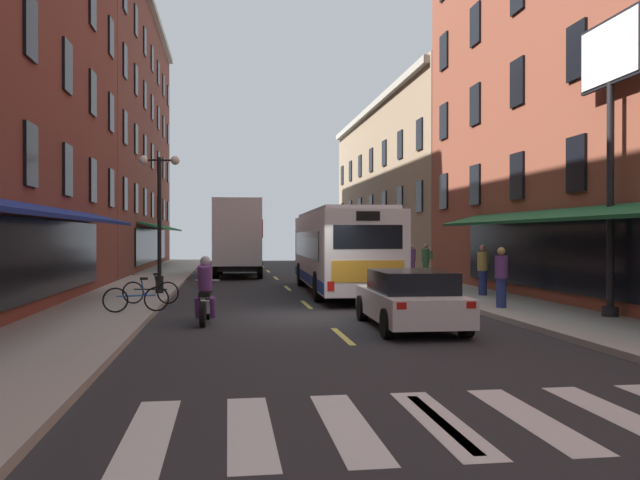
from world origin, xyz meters
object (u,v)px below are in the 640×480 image
sedan_near (410,299)px  pedestrian_near (426,261)px  pedestrian_rear (483,269)px  motorcycle_rider (205,295)px  transit_bus (340,250)px  street_lamp_twin (159,217)px  pedestrian_mid (501,277)px  bicycle_near (151,292)px  bicycle_mid (136,298)px  billboard_sign (611,91)px  box_truck (239,238)px  pedestrian_far (412,260)px  sedan_mid (238,257)px

sedan_near → pedestrian_near: pedestrian_near is taller
pedestrian_near → pedestrian_rear: pedestrian_rear is taller
pedestrian_near → motorcycle_rider: bearing=163.1°
transit_bus → street_lamp_twin: 6.75m
pedestrian_mid → pedestrian_near: bearing=16.0°
pedestrian_mid → bicycle_near: bearing=99.2°
bicycle_near → bicycle_mid: bearing=-93.6°
billboard_sign → pedestrian_rear: 7.73m
pedestrian_near → box_truck: bearing=76.7°
bicycle_near → street_lamp_twin: size_ratio=0.35×
transit_bus → box_truck: 10.97m
pedestrian_far → pedestrian_rear: 10.58m
billboard_sign → street_lamp_twin: billboard_sign is taller
bicycle_near → pedestrian_near: (11.34, 9.18, 0.52)m
billboard_sign → box_truck: (-8.91, 19.49, -3.74)m
pedestrian_rear → sedan_near: bearing=-68.3°
sedan_near → bicycle_mid: size_ratio=2.60×
sedan_mid → pedestrian_mid: (6.97, -26.19, 0.28)m
box_truck → pedestrian_mid: size_ratio=4.10×
sedan_mid → pedestrian_far: size_ratio=2.73×
bicycle_mid → pedestrian_near: bearing=44.5°
billboard_sign → pedestrian_near: 14.69m
pedestrian_far → sedan_mid: bearing=-54.7°
sedan_near → sedan_mid: 29.11m
motorcycle_rider → bicycle_mid: 2.37m
pedestrian_mid → pedestrian_rear: 3.88m
bicycle_mid → billboard_sign: bearing=-12.5°
street_lamp_twin → sedan_mid: bearing=81.3°
bicycle_near → pedestrian_near: bearing=39.0°
bicycle_near → sedan_mid: bearing=83.0°
pedestrian_far → pedestrian_near: bearing=87.0°
transit_bus → pedestrian_near: (4.85, 4.75, -0.61)m
bicycle_mid → street_lamp_twin: size_ratio=0.35×
bicycle_near → bicycle_mid: same height
bicycle_mid → pedestrian_near: pedestrian_near is taller
billboard_sign → box_truck: 21.75m
bicycle_near → pedestrian_near: 14.59m
billboard_sign → sedan_near: bearing=-175.5°
box_truck → pedestrian_rear: size_ratio=4.04×
motorcycle_rider → pedestrian_mid: 8.25m
pedestrian_near → pedestrian_far: pedestrian_near is taller
sedan_near → transit_bus: bearing=90.0°
transit_bus → bicycle_near: (-6.48, -4.42, -1.13)m
bicycle_near → pedestrian_far: 16.51m
street_lamp_twin → pedestrian_far: bearing=35.1°
transit_bus → bicycle_mid: size_ratio=6.69×
billboard_sign → transit_bus: size_ratio=0.66×
motorcycle_rider → pedestrian_rear: 10.37m
pedestrian_near → street_lamp_twin: bearing=135.5°
sedan_mid → pedestrian_near: size_ratio=2.59×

